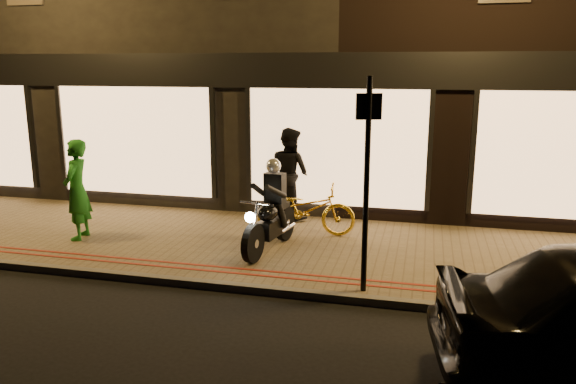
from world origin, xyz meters
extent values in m
plane|color=black|center=(0.00, 0.00, 0.00)|extent=(90.00, 90.00, 0.00)
cube|color=#746148|center=(0.00, 2.00, 0.06)|extent=(50.00, 4.00, 0.12)
cube|color=#59544C|center=(0.00, 0.05, 0.06)|extent=(50.00, 0.14, 0.12)
cube|color=maroon|center=(0.00, 0.45, 0.12)|extent=(50.00, 0.06, 0.01)
cube|color=maroon|center=(0.00, 0.65, 0.12)|extent=(50.00, 0.06, 0.01)
cube|color=black|center=(-6.00, 9.00, 4.25)|extent=(12.00, 10.00, 8.50)
cube|color=black|center=(0.00, 3.95, 3.15)|extent=(48.00, 0.12, 0.70)
cube|color=#FFC17F|center=(-4.50, 3.94, 1.61)|extent=(3.60, 0.06, 2.38)
cube|color=#FFC17F|center=(0.00, 3.94, 1.61)|extent=(3.60, 0.06, 2.38)
cylinder|color=black|center=(-0.86, 1.00, 0.44)|extent=(0.22, 0.65, 0.64)
cylinder|color=black|center=(-0.65, 2.28, 0.44)|extent=(0.22, 0.65, 0.64)
cylinder|color=silver|center=(-0.86, 1.00, 0.44)|extent=(0.16, 0.16, 0.14)
cylinder|color=silver|center=(-0.65, 2.28, 0.44)|extent=(0.16, 0.16, 0.14)
cube|color=black|center=(-0.75, 1.69, 0.52)|extent=(0.37, 0.73, 0.30)
ellipsoid|color=black|center=(-0.77, 1.56, 0.82)|extent=(0.40, 0.55, 0.29)
cube|color=black|center=(-0.70, 1.99, 0.82)|extent=(0.30, 0.58, 0.09)
cylinder|color=silver|center=(-0.84, 1.15, 1.07)|extent=(0.60, 0.13, 0.03)
cylinder|color=silver|center=(-0.85, 1.05, 0.74)|extent=(0.10, 0.33, 0.71)
sphere|color=white|center=(-0.87, 0.91, 0.90)|extent=(0.19, 0.19, 0.17)
cylinder|color=silver|center=(-0.56, 2.12, 0.40)|extent=(0.16, 0.55, 0.07)
cube|color=black|center=(-0.72, 1.86, 1.17)|extent=(0.37, 0.27, 0.55)
sphere|color=silver|center=(-0.73, 1.80, 1.58)|extent=(0.30, 0.30, 0.26)
cylinder|color=black|center=(-0.93, 1.57, 1.20)|extent=(0.10, 0.60, 0.34)
cylinder|color=black|center=(-0.61, 1.52, 1.20)|extent=(0.26, 0.60, 0.34)
cylinder|color=black|center=(-0.87, 1.84, 0.72)|extent=(0.16, 0.28, 0.46)
cylinder|color=black|center=(-0.59, 1.80, 0.72)|extent=(0.23, 0.29, 0.46)
cylinder|color=black|center=(1.02, 0.25, 1.62)|extent=(0.10, 0.10, 3.00)
cube|color=black|center=(1.02, 0.25, 2.72)|extent=(0.34, 0.14, 0.35)
imported|color=yellow|center=(-0.36, 2.71, 0.61)|extent=(1.91, 0.85, 0.97)
imported|color=#1D6F1E|center=(-4.36, 1.47, 1.04)|extent=(0.57, 0.75, 1.84)
imported|color=black|center=(-0.93, 3.80, 1.07)|extent=(1.17, 1.12, 1.89)
camera|label=1|loc=(1.78, -7.27, 3.25)|focal=35.00mm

